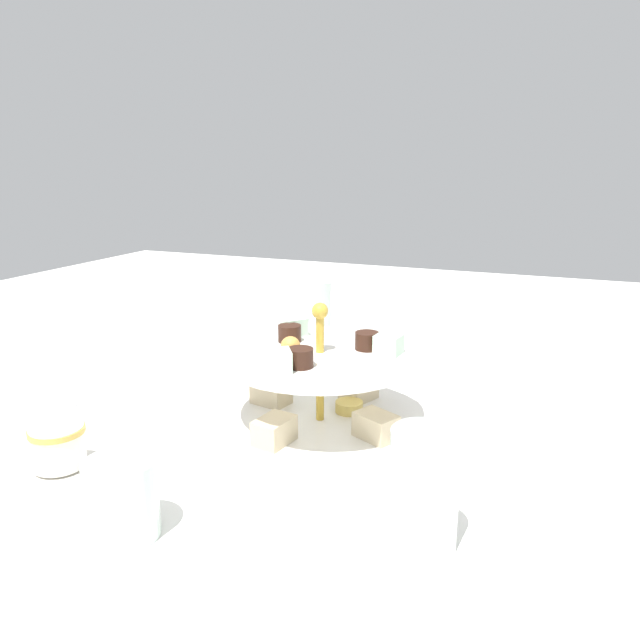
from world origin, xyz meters
The scene contains 8 objects.
ground_plane centered at (0.00, 0.00, 0.00)m, with size 2.40×2.40×0.00m, color white.
tiered_serving_stand centered at (0.00, 0.00, 0.05)m, with size 0.29×0.29×0.16m.
water_glass_tall_right centered at (0.26, 0.12, 0.07)m, with size 0.07×0.07×0.13m, color silver.
water_glass_short_left centered at (-0.28, 0.08, 0.04)m, with size 0.06×0.06×0.07m, color silver.
teacup_with_saucer centered at (-0.21, 0.22, 0.02)m, with size 0.09×0.09×0.05m.
butter_knife_left centered at (0.19, -0.28, 0.00)m, with size 0.17×0.01×0.00m, color silver.
butter_knife_right centered at (0.01, 0.34, 0.00)m, with size 0.17×0.01×0.00m, color silver.
water_glass_mid_back centered at (-0.19, -0.17, 0.05)m, with size 0.06×0.06×0.11m, color silver.
Camera 1 is at (-0.66, -0.27, 0.33)m, focal length 33.90 mm.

